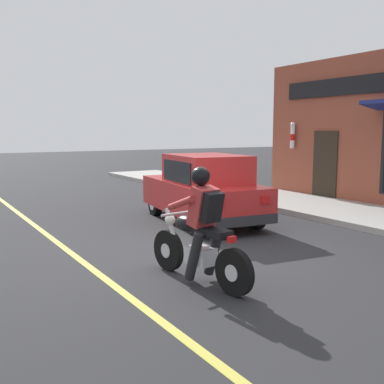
{
  "coord_description": "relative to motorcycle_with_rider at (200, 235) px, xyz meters",
  "views": [
    {
      "loc": [
        -4.02,
        -6.25,
        2.1
      ],
      "look_at": [
        0.44,
        0.9,
        0.95
      ],
      "focal_mm": 42.0,
      "sensor_mm": 36.0,
      "label": 1
    }
  ],
  "objects": [
    {
      "name": "motorcycle_with_rider",
      "position": [
        0.0,
        0.0,
        0.0
      ],
      "size": [
        0.64,
        2.01,
        1.62
      ],
      "color": "black",
      "rests_on": "ground"
    },
    {
      "name": "fire_hydrant",
      "position": [
        5.39,
        5.77,
        -0.11
      ],
      "size": [
        0.36,
        0.24,
        0.88
      ],
      "color": "red",
      "rests_on": "sidewalk_curb"
    },
    {
      "name": "car_hatchback",
      "position": [
        2.34,
        3.47,
        0.09
      ],
      "size": [
        2.13,
        3.96,
        1.57
      ],
      "color": "black",
      "rests_on": "ground"
    },
    {
      "name": "sidewalk_curb",
      "position": [
        5.91,
        4.18,
        -0.61
      ],
      "size": [
        2.6,
        22.0,
        0.14
      ],
      "primitive_type": "cube",
      "color": "#ADAAA3",
      "rests_on": "ground"
    },
    {
      "name": "lane_stripe",
      "position": [
        -1.07,
        4.18,
        -0.67
      ],
      "size": [
        0.12,
        19.8,
        0.01
      ],
      "primitive_type": "cube",
      "color": "#D1C64C",
      "rests_on": "ground"
    },
    {
      "name": "ground_plane",
      "position": [
        0.73,
        1.18,
        -0.68
      ],
      "size": [
        80.0,
        80.0,
        0.0
      ],
      "primitive_type": "plane",
      "color": "#2B2B2D"
    }
  ]
}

